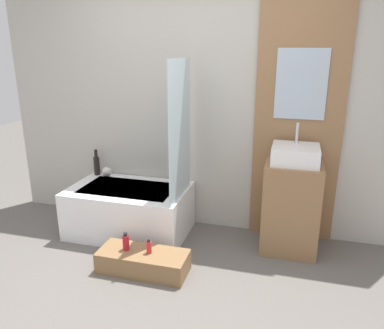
{
  "coord_description": "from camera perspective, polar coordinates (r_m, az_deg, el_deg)",
  "views": [
    {
      "loc": [
        0.93,
        -2.02,
        1.81
      ],
      "look_at": [
        0.17,
        0.7,
        0.93
      ],
      "focal_mm": 35.0,
      "sensor_mm": 36.0,
      "label": 1
    }
  ],
  "objects": [
    {
      "name": "wooden_step_bench",
      "position": [
        3.29,
        -7.44,
        -14.43
      ],
      "size": [
        0.76,
        0.31,
        0.18
      ],
      "primitive_type": "cube",
      "color": "olive",
      "rests_on": "ground_plane"
    },
    {
      "name": "wall_tiled_back",
      "position": [
        3.75,
        1.12,
        9.49
      ],
      "size": [
        4.2,
        0.06,
        2.6
      ],
      "primitive_type": "cube",
      "color": "#B7B2A8",
      "rests_on": "ground_plane"
    },
    {
      "name": "vase_tall_dark",
      "position": [
        4.2,
        -14.32,
        -0.02
      ],
      "size": [
        0.06,
        0.06,
        0.28
      ],
      "color": "black",
      "rests_on": "bathtub"
    },
    {
      "name": "ground_plane",
      "position": [
        2.87,
        -7.59,
        -22.05
      ],
      "size": [
        12.0,
        12.0,
        0.0
      ],
      "primitive_type": "plane",
      "color": "#605B56"
    },
    {
      "name": "bottle_soap_primary",
      "position": [
        3.26,
        -10.05,
        -11.57
      ],
      "size": [
        0.05,
        0.05,
        0.16
      ],
      "color": "#B21928",
      "rests_on": "wooden_step_bench"
    },
    {
      "name": "vanity_cabinet",
      "position": [
        3.57,
        14.84,
        -6.21
      ],
      "size": [
        0.5,
        0.48,
        0.84
      ],
      "primitive_type": "cube",
      "color": "#8E6642",
      "rests_on": "ground_plane"
    },
    {
      "name": "wall_wood_accent",
      "position": [
        3.58,
        16.04,
        8.63
      ],
      "size": [
        0.8,
        0.04,
        2.6
      ],
      "color": "#8E6642",
      "rests_on": "ground_plane"
    },
    {
      "name": "sink",
      "position": [
        3.41,
        15.48,
        1.49
      ],
      "size": [
        0.4,
        0.39,
        0.34
      ],
      "color": "white",
      "rests_on": "vanity_cabinet"
    },
    {
      "name": "glass_shower_screen",
      "position": [
        3.36,
        -1.87,
        5.21
      ],
      "size": [
        0.01,
        0.6,
        1.25
      ],
      "primitive_type": "cube",
      "color": "silver",
      "rests_on": "bathtub"
    },
    {
      "name": "bottle_soap_secondary",
      "position": [
        3.19,
        -6.58,
        -12.38
      ],
      "size": [
        0.04,
        0.04,
        0.13
      ],
      "color": "red",
      "rests_on": "wooden_step_bench"
    },
    {
      "name": "bathtub",
      "position": [
        3.87,
        -9.47,
        -6.85
      ],
      "size": [
        1.17,
        0.74,
        0.48
      ],
      "color": "white",
      "rests_on": "ground_plane"
    },
    {
      "name": "vase_round_light",
      "position": [
        4.15,
        -12.85,
        -1.07
      ],
      "size": [
        0.1,
        0.1,
        0.1
      ],
      "primitive_type": "sphere",
      "color": "silver",
      "rests_on": "bathtub"
    }
  ]
}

